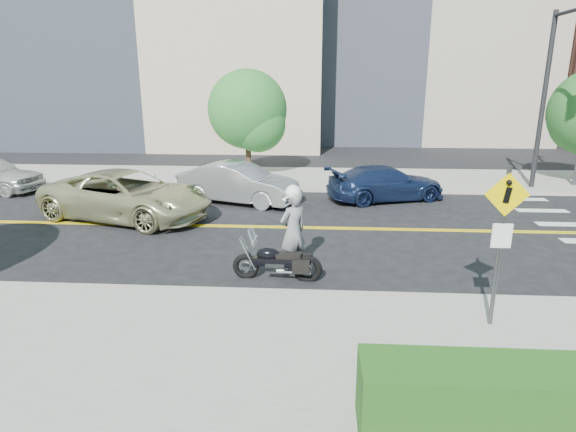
% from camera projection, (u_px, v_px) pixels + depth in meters
% --- Properties ---
extents(ground_plane, '(120.00, 120.00, 0.00)m').
position_uv_depth(ground_plane, '(288.00, 227.00, 15.39)').
color(ground_plane, black).
rests_on(ground_plane, ground).
extents(sidewalk_near, '(60.00, 5.00, 0.15)m').
position_uv_depth(sidewalk_near, '(261.00, 354.00, 8.17)').
color(sidewalk_near, '#9E9B91').
rests_on(sidewalk_near, ground_plane).
extents(sidewalk_far, '(60.00, 5.00, 0.15)m').
position_uv_depth(sidewalk_far, '(299.00, 178.00, 22.56)').
color(sidewalk_far, '#9E9B91').
rests_on(sidewalk_far, ground_plane).
extents(building_mid, '(18.00, 14.00, 20.00)m').
position_uv_depth(building_mid, '(413.00, 6.00, 37.09)').
color(building_mid, '#A39984').
rests_on(building_mid, ground_plane).
extents(traffic_light, '(0.28, 4.50, 7.00)m').
position_uv_depth(traffic_light, '(558.00, 76.00, 18.36)').
color(traffic_light, black).
rests_on(traffic_light, sidewalk_far).
extents(pedestrian_sign, '(0.78, 0.08, 3.00)m').
position_uv_depth(pedestrian_sign, '(502.00, 232.00, 8.53)').
color(pedestrian_sign, '#4C4C51').
rests_on(pedestrian_sign, sidewalk_near).
extents(motorcyclist, '(0.89, 0.86, 2.18)m').
position_uv_depth(motorcyclist, '(293.00, 229.00, 11.62)').
color(motorcyclist, '#B5B5BA').
rests_on(motorcyclist, ground).
extents(motorcycle, '(2.08, 0.73, 1.25)m').
position_uv_depth(motorcycle, '(277.00, 254.00, 11.26)').
color(motorcycle, black).
rests_on(motorcycle, ground).
extents(suv, '(6.35, 4.28, 1.62)m').
position_uv_depth(suv, '(127.00, 195.00, 16.16)').
color(suv, '#B6B486').
rests_on(suv, ground).
extents(parked_car_silver, '(4.90, 3.00, 1.52)m').
position_uv_depth(parked_car_silver, '(238.00, 183.00, 18.26)').
color(parked_car_silver, '#9CA0A3').
rests_on(parked_car_silver, ground).
extents(parked_car_blue, '(4.98, 3.32, 1.34)m').
position_uv_depth(parked_car_blue, '(386.00, 183.00, 18.69)').
color(parked_car_blue, navy).
rests_on(parked_car_blue, ground).
extents(tree_far_a, '(3.69, 3.69, 5.04)m').
position_uv_depth(tree_far_a, '(247.00, 110.00, 22.46)').
color(tree_far_a, '#382619').
rests_on(tree_far_a, ground).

